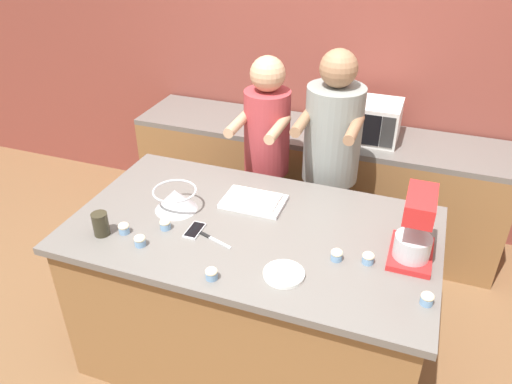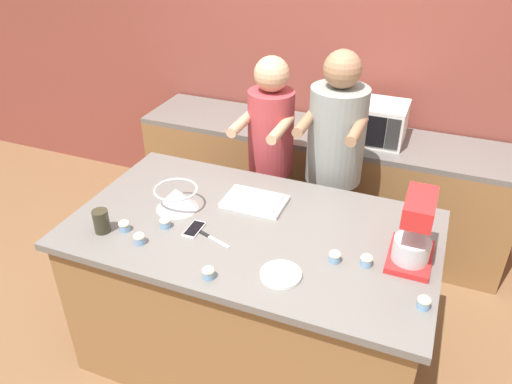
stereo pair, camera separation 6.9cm
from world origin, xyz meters
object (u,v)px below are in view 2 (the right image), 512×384
Objects in this scene: cupcake_3 at (124,226)px; cupcake_6 at (424,302)px; cupcake_1 at (208,272)px; stand_mixer at (415,233)px; drinking_glass at (101,221)px; person_left at (270,166)px; mixing_bowl at (176,197)px; small_plate at (281,275)px; cupcake_4 at (335,256)px; knife at (211,238)px; person_right at (333,174)px; baking_tray at (255,201)px; cell_phone at (194,229)px; microwave_oven at (374,121)px; cupcake_2 at (165,222)px; cupcake_0 at (366,260)px; cupcake_5 at (139,238)px.

cupcake_3 and cupcake_6 have the same top height.
stand_mixer is at bearing 29.60° from cupcake_1.
drinking_glass is 2.09× the size of cupcake_3.
person_left reaches higher than mixing_bowl.
small_plate is 0.28m from cupcake_4.
stand_mixer reaches higher than knife.
knife is (-0.38, -0.98, 0.06)m from person_right.
cupcake_6 reaches higher than small_plate.
baking_tray is 0.65m from cupcake_1.
stand_mixer reaches higher than cupcake_6.
knife is (0.30, -0.18, -0.06)m from mixing_bowl.
person_right reaches higher than cell_phone.
person_left is at bearing 97.72° from cupcake_1.
microwave_oven is at bearing 107.61° from stand_mixer.
microwave_oven is 1.51m from cupcake_4.
person_left is 26.98× the size of cupcake_3.
baking_tray is 5.77× the size of cupcake_2.
cupcake_0 reaches higher than cell_phone.
drinking_glass is (-0.50, -1.13, 0.15)m from person_left.
cupcake_0 is 1.00× the size of cupcake_5.
mixing_bowl is at bearing -152.52° from baking_tray.
cell_phone is 0.73m from cupcake_4.
baking_tray is 0.82m from drinking_glass.
microwave_oven is 1.75m from cupcake_2.
cupcake_4 is 1.00× the size of cupcake_6.
person_left is at bearing 77.06° from cupcake_5.
small_plate is 0.62m from cupcake_6.
stand_mixer reaches higher than small_plate.
baking_tray is 5.77× the size of cupcake_3.
cupcake_4 is at bearing -169.18° from cupcake_0.
stand_mixer is at bearing 23.82° from cupcake_4.
cupcake_0 is at bearing -80.45° from microwave_oven.
cell_phone is at bearing -178.15° from cupcake_4.
person_left is at bearing 77.59° from cupcake_2.
mixing_bowl is at bearing 167.88° from cupcake_6.
person_left is 3.59× the size of microwave_oven.
cupcake_6 is at bearing -44.75° from person_left.
cupcake_6 is (0.28, -0.19, 0.00)m from cupcake_0.
cupcake_6 is (1.30, -0.10, 0.00)m from cupcake_2.
mixing_bowl is at bearing 172.01° from cupcake_4.
cupcake_2 is at bearing -176.43° from cupcake_4.
microwave_oven is 1.88m from cupcake_1.
baking_tray is at bearing 42.79° from cupcake_3.
knife is 1.05m from cupcake_6.
cupcake_2 and cupcake_6 have the same top height.
mixing_bowl is 0.19m from cupcake_2.
cupcake_1 is (0.04, -0.65, 0.01)m from baking_tray.
drinking_glass is (-1.49, -0.35, -0.09)m from stand_mixer.
stand_mixer is 1.43m from microwave_oven.
cupcake_0 is 1.00× the size of cupcake_1.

